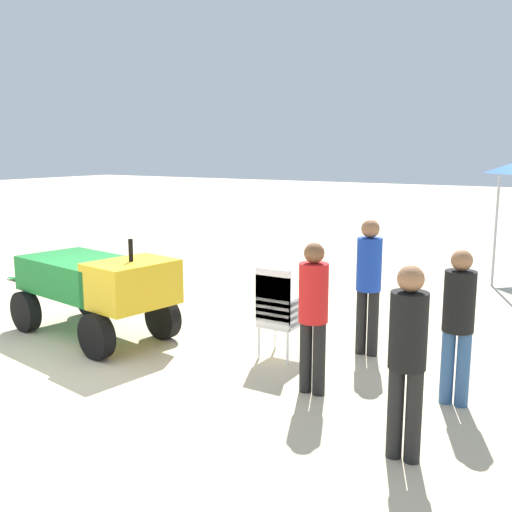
{
  "coord_description": "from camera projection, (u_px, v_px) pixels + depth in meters",
  "views": [
    {
      "loc": [
        5.73,
        -4.89,
        2.66
      ],
      "look_at": [
        1.22,
        2.49,
        1.09
      ],
      "focal_mm": 41.63,
      "sensor_mm": 36.0,
      "label": 1
    }
  ],
  "objects": [
    {
      "name": "utility_cart",
      "position": [
        97.0,
        283.0,
        8.4
      ],
      "size": [
        2.71,
        1.66,
        1.5
      ],
      "color": "#197A2D",
      "rests_on": "ground"
    },
    {
      "name": "lifeguard_near_left",
      "position": [
        369.0,
        278.0,
        7.61
      ],
      "size": [
        0.32,
        0.32,
        1.78
      ],
      "color": "black",
      "rests_on": "ground"
    },
    {
      "name": "lifeguard_near_center",
      "position": [
        458.0,
        317.0,
        6.11
      ],
      "size": [
        0.32,
        0.32,
        1.66
      ],
      "color": "#33598C",
      "rests_on": "ground"
    },
    {
      "name": "lifeguard_far_right",
      "position": [
        313.0,
        308.0,
        6.39
      ],
      "size": [
        0.32,
        0.32,
        1.68
      ],
      "color": "black",
      "rests_on": "ground"
    },
    {
      "name": "surfboard_pile",
      "position": [
        53.0,
        275.0,
        11.74
      ],
      "size": [
        2.6,
        0.83,
        0.4
      ],
      "color": "green",
      "rests_on": "ground"
    },
    {
      "name": "ground",
      "position": [
        72.0,
        362.0,
        7.52
      ],
      "size": [
        80.0,
        80.0,
        0.0
      ],
      "primitive_type": "plane",
      "color": "beige"
    },
    {
      "name": "stacked_plastic_chairs",
      "position": [
        278.0,
        306.0,
        7.5
      ],
      "size": [
        0.48,
        0.48,
        1.2
      ],
      "color": "white",
      "rests_on": "ground"
    },
    {
      "name": "lifeguard_near_right",
      "position": [
        407.0,
        350.0,
        4.99
      ],
      "size": [
        0.32,
        0.32,
        1.72
      ],
      "color": "black",
      "rests_on": "ground"
    }
  ]
}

